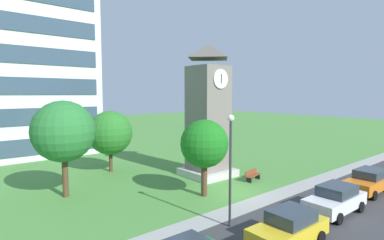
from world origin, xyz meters
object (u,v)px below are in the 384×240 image
parked_car_yellow (289,228)px  parked_car_orange (369,181)px  tree_by_building (110,133)px  tree_streetside (64,132)px  clock_tower (208,118)px  tree_near_tower (204,144)px  park_bench (253,175)px  parked_car_white (335,199)px  street_lamp (230,158)px

parked_car_yellow → parked_car_orange: (11.32, 0.64, 0.00)m
tree_by_building → tree_streetside: 7.08m
clock_tower → tree_near_tower: size_ratio=2.10×
park_bench → tree_near_tower: size_ratio=0.34×
tree_near_tower → tree_streetside: 9.75m
tree_near_tower → parked_car_white: bearing=-61.1°
tree_by_building → parked_car_orange: 21.49m
park_bench → parked_car_white: bearing=-101.8°
street_lamp → parked_car_yellow: 4.36m
tree_streetside → parked_car_orange: tree_streetside is taller
parked_car_white → park_bench: bearing=78.2°
parked_car_orange → parked_car_white: bearing=-177.8°
parked_car_orange → clock_tower: bearing=118.5°
park_bench → parked_car_yellow: size_ratio=0.43×
parked_car_orange → tree_streetside: bearing=142.8°
tree_by_building → street_lamp: bearing=-90.2°
clock_tower → tree_near_tower: 5.59m
park_bench → tree_streetside: 15.01m
clock_tower → park_bench: bearing=-63.5°
tree_by_building → parked_car_orange: size_ratio=1.21×
park_bench → clock_tower: bearing=116.5°
tree_by_building → parked_car_yellow: bearing=-88.0°
park_bench → tree_streetside: bearing=156.2°
tree_streetside → street_lamp: bearing=-63.2°
street_lamp → parked_car_orange: size_ratio=1.31×
tree_streetside → parked_car_yellow: size_ratio=1.58×
parked_car_yellow → parked_car_white: bearing=4.3°
tree_by_building → parked_car_yellow: size_ratio=1.32×
parked_car_yellow → parked_car_orange: same height
street_lamp → parked_car_white: size_ratio=1.36×
parked_car_yellow → tree_by_building: bearing=92.0°
clock_tower → tree_streetside: (-11.43, 2.27, -0.54)m
tree_streetside → tree_near_tower: bearing=-38.7°
parked_car_orange → park_bench: bearing=119.5°
tree_near_tower → park_bench: bearing=2.4°
tree_near_tower → tree_by_building: bearing=101.7°
park_bench → street_lamp: (-7.84, -4.79, 3.30)m
tree_streetside → parked_car_orange: (17.35, -13.18, -3.73)m
parked_car_white → tree_by_building: bearing=109.2°
street_lamp → tree_near_tower: size_ratio=1.12×
street_lamp → tree_streetside: size_ratio=0.90×
clock_tower → parked_car_white: size_ratio=2.54×
tree_by_building → clock_tower: bearing=-48.2°
park_bench → parked_car_orange: (4.15, -7.35, 0.40)m
tree_near_tower → parked_car_white: 8.84m
clock_tower → parked_car_yellow: clock_tower is taller
parked_car_yellow → street_lamp: bearing=101.8°
clock_tower → parked_car_yellow: 13.45m
park_bench → tree_streetside: size_ratio=0.28×
tree_streetside → parked_car_white: tree_streetside is taller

